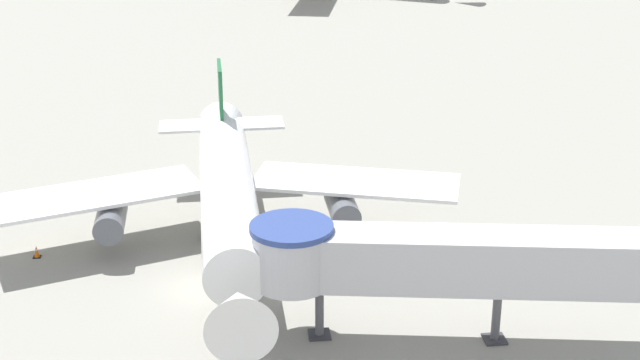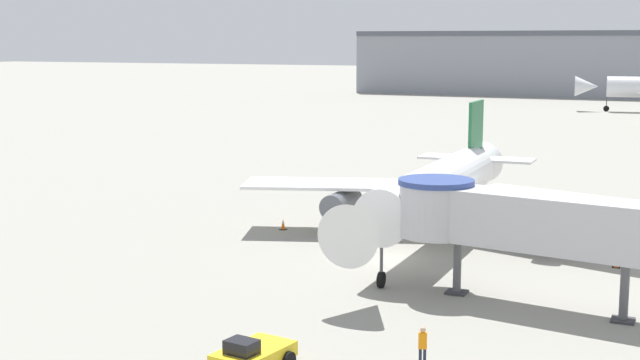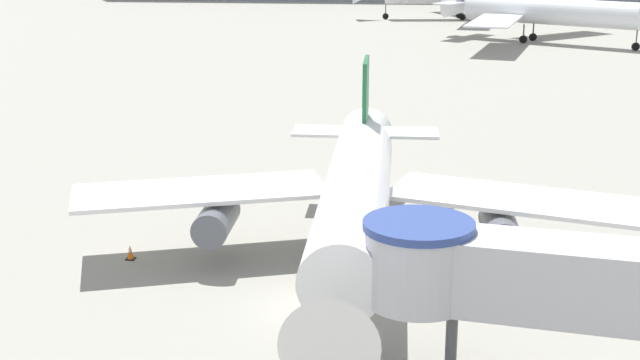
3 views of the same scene
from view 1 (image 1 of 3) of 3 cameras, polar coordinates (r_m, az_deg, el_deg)
name	(u,v)px [view 1 (image 1 of 3)]	position (r m, az deg, el deg)	size (l,w,h in m)	color
ground_plane	(203,288)	(50.49, -7.50, -6.89)	(800.00, 800.00, 0.00)	gray
main_airplane	(228,193)	(53.12, -5.93, -0.81)	(29.70, 29.54, 8.94)	white
jet_bridge	(417,259)	(43.63, 6.22, -5.05)	(18.93, 6.12, 6.12)	#B7B7BC
traffic_cone_starboard_wing	(420,243)	(54.75, 6.44, -4.05)	(0.47, 0.47, 0.78)	black
traffic_cone_port_wing	(37,252)	(56.02, -17.69, -4.39)	(0.47, 0.47, 0.77)	black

